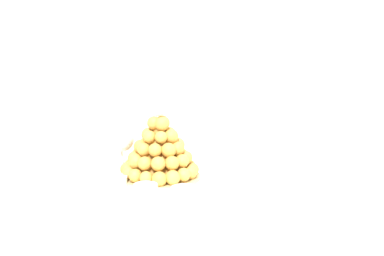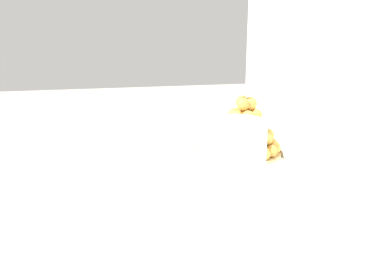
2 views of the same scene
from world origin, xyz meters
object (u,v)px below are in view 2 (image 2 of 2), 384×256
object	(u,v)px
dessert_cup_mid_right	(190,168)
creme_brulee_ramekin	(203,142)
croquembouche	(244,129)
wine_glass	(234,113)
serving_tray	(220,162)
dessert_cup_left	(171,136)
dessert_cup_mid_left	(178,145)
macaron_goblet	(236,170)
dessert_cup_centre	(178,157)
dessert_cup_right	(191,180)

from	to	relation	value
dessert_cup_mid_right	creme_brulee_ramekin	world-z (taller)	dessert_cup_mid_right
croquembouche	wine_glass	size ratio (longest dim) A/B	1.52
serving_tray	dessert_cup_left	distance (m)	0.23
serving_tray	dessert_cup_mid_left	size ratio (longest dim) A/B	10.12
dessert_cup_left	creme_brulee_ramekin	xyz separation A→B (m)	(0.05, 0.10, -0.01)
creme_brulee_ramekin	dessert_cup_left	bearing A→B (deg)	-118.14
macaron_goblet	dessert_cup_centre	bearing A→B (deg)	-174.07
dessert_cup_mid_left	macaron_goblet	bearing A→B (deg)	2.82
serving_tray	croquembouche	distance (m)	0.13
dessert_cup_centre	dessert_cup_right	size ratio (longest dim) A/B	1.00
croquembouche	creme_brulee_ramekin	bearing A→B (deg)	-131.37
dessert_cup_left	dessert_cup_mid_right	distance (m)	0.30
dessert_cup_mid_right	wine_glass	xyz separation A→B (m)	(-0.27, 0.20, 0.08)
dessert_cup_mid_right	dessert_cup_right	world-z (taller)	dessert_cup_right
dessert_cup_left	dessert_cup_mid_right	xyz separation A→B (m)	(0.30, 0.01, -0.00)
dessert_cup_centre	dessert_cup_right	distance (m)	0.18
croquembouche	dessert_cup_right	size ratio (longest dim) A/B	4.04
serving_tray	dessert_cup_centre	distance (m)	0.13
dessert_cup_mid_left	dessert_cup_centre	distance (m)	0.11
creme_brulee_ramekin	wine_glass	xyz separation A→B (m)	(-0.03, 0.11, 0.09)
serving_tray	macaron_goblet	size ratio (longest dim) A/B	2.17
dessert_cup_right	dessert_cup_mid_left	bearing A→B (deg)	177.29
dessert_cup_right	macaron_goblet	distance (m)	0.27
dessert_cup_mid_left	macaron_goblet	size ratio (longest dim) A/B	0.21
dessert_cup_centre	serving_tray	bearing A→B (deg)	92.70
dessert_cup_centre	dessert_cup_mid_right	world-z (taller)	dessert_cup_centre
croquembouche	dessert_cup_mid_left	size ratio (longest dim) A/B	4.47
macaron_goblet	dessert_cup_mid_right	bearing A→B (deg)	-175.61
dessert_cup_right	dessert_cup_mid_right	bearing A→B (deg)	170.53
dessert_cup_right	macaron_goblet	size ratio (longest dim) A/B	0.24
dessert_cup_left	wine_glass	xyz separation A→B (m)	(0.02, 0.21, 0.08)
serving_tray	wine_glass	bearing A→B (deg)	152.43
dessert_cup_mid_left	wine_glass	size ratio (longest dim) A/B	0.34
dessert_cup_mid_left	dessert_cup_mid_right	distance (m)	0.20
dessert_cup_right	creme_brulee_ramekin	size ratio (longest dim) A/B	0.70
dessert_cup_centre	wine_glass	xyz separation A→B (m)	(-0.18, 0.22, 0.08)
croquembouche	creme_brulee_ramekin	xyz separation A→B (m)	(-0.10, -0.11, -0.07)
croquembouche	macaron_goblet	distance (m)	0.51
serving_tray	dessert_cup_centre	world-z (taller)	dessert_cup_centre
dessert_cup_left	creme_brulee_ramekin	size ratio (longest dim) A/B	0.76
macaron_goblet	serving_tray	bearing A→B (deg)	168.80
dessert_cup_right	wine_glass	distance (m)	0.43
croquembouche	dessert_cup_mid_right	world-z (taller)	croquembouche
dessert_cup_left	dessert_cup_mid_left	distance (m)	0.09
dessert_cup_mid_right	serving_tray	bearing A→B (deg)	132.10
serving_tray	dessert_cup_centre	bearing A→B (deg)	-87.30
wine_glass	dessert_cup_mid_left	bearing A→B (deg)	-70.85
wine_glass	dessert_cup_mid_right	bearing A→B (deg)	-36.27
wine_glass	creme_brulee_ramekin	bearing A→B (deg)	-75.48
creme_brulee_ramekin	wine_glass	world-z (taller)	wine_glass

